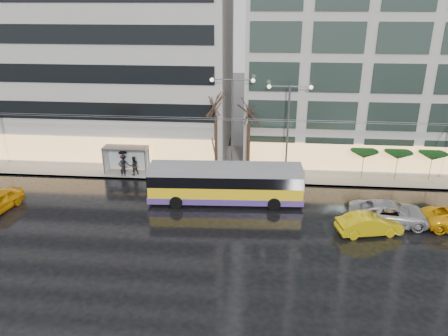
# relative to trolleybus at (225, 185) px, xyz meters

# --- Properties ---
(ground) EXTENTS (140.00, 140.00, 0.00)m
(ground) POSITION_rel_trolleybus_xyz_m (-1.90, -5.08, -1.56)
(ground) COLOR black
(ground) RESTS_ON ground
(sidewalk) EXTENTS (80.00, 10.00, 0.15)m
(sidewalk) POSITION_rel_trolleybus_xyz_m (0.10, 8.92, -1.48)
(sidewalk) COLOR gray
(sidewalk) RESTS_ON ground
(kerb) EXTENTS (80.00, 0.10, 0.15)m
(kerb) POSITION_rel_trolleybus_xyz_m (0.10, 3.97, -1.48)
(kerb) COLOR slate
(kerb) RESTS_ON ground
(building_left) EXTENTS (34.00, 14.00, 22.00)m
(building_left) POSITION_rel_trolleybus_xyz_m (-17.90, 13.92, 9.59)
(building_left) COLOR #ABA8A3
(building_left) RESTS_ON sidewalk
(building_right) EXTENTS (32.00, 14.00, 25.00)m
(building_right) POSITION_rel_trolleybus_xyz_m (17.10, 13.92, 11.09)
(building_right) COLOR #ABA8A3
(building_right) RESTS_ON sidewalk
(trolleybus) EXTENTS (12.52, 5.02, 5.75)m
(trolleybus) POSITION_rel_trolleybus_xyz_m (0.00, 0.00, 0.00)
(trolleybus) COLOR yellow
(trolleybus) RESTS_ON ground
(catenary) EXTENTS (42.24, 5.12, 7.00)m
(catenary) POSITION_rel_trolleybus_xyz_m (-0.90, 2.86, 2.70)
(catenary) COLOR #595B60
(catenary) RESTS_ON ground
(bus_shelter) EXTENTS (4.20, 1.60, 2.51)m
(bus_shelter) POSITION_rel_trolleybus_xyz_m (-10.28, 5.61, 0.40)
(bus_shelter) COLOR #595B60
(bus_shelter) RESTS_ON sidewalk
(street_lamp_near) EXTENTS (3.96, 0.36, 9.03)m
(street_lamp_near) POSITION_rel_trolleybus_xyz_m (0.10, 5.72, 4.43)
(street_lamp_near) COLOR #595B60
(street_lamp_near) RESTS_ON sidewalk
(street_lamp_far) EXTENTS (3.96, 0.36, 8.53)m
(street_lamp_far) POSITION_rel_trolleybus_xyz_m (5.10, 5.72, 4.16)
(street_lamp_far) COLOR #595B60
(street_lamp_far) RESTS_ON sidewalk
(tree_a) EXTENTS (3.20, 3.20, 8.40)m
(tree_a) POSITION_rel_trolleybus_xyz_m (-1.40, 5.92, 5.53)
(tree_a) COLOR black
(tree_a) RESTS_ON sidewalk
(tree_b) EXTENTS (3.20, 3.20, 7.70)m
(tree_b) POSITION_rel_trolleybus_xyz_m (1.60, 6.12, 4.84)
(tree_b) COLOR black
(tree_b) RESTS_ON sidewalk
(parasol_a) EXTENTS (2.50, 2.50, 2.65)m
(parasol_a) POSITION_rel_trolleybus_xyz_m (12.10, 5.92, 0.89)
(parasol_a) COLOR #595B60
(parasol_a) RESTS_ON sidewalk
(parasol_b) EXTENTS (2.50, 2.50, 2.65)m
(parasol_b) POSITION_rel_trolleybus_xyz_m (15.10, 5.92, 0.89)
(parasol_b) COLOR #595B60
(parasol_b) RESTS_ON sidewalk
(parasol_c) EXTENTS (2.50, 2.50, 2.65)m
(parasol_c) POSITION_rel_trolleybus_xyz_m (18.10, 5.92, 0.89)
(parasol_c) COLOR #595B60
(parasol_c) RESTS_ON sidewalk
(taxi_b) EXTENTS (4.82, 2.57, 1.51)m
(taxi_b) POSITION_rel_trolleybus_xyz_m (10.59, -4.16, -0.80)
(taxi_b) COLOR #D6B70B
(taxi_b) RESTS_ON ground
(sedan_silver) EXTENTS (6.07, 3.04, 1.65)m
(sedan_silver) POSITION_rel_trolleybus_xyz_m (12.52, -2.43, -0.73)
(sedan_silver) COLOR #ABAAAF
(sedan_silver) RESTS_ON ground
(pedestrian_a) EXTENTS (1.20, 1.21, 2.19)m
(pedestrian_a) POSITION_rel_trolleybus_xyz_m (-9.94, 4.32, 0.07)
(pedestrian_a) COLOR black
(pedestrian_a) RESTS_ON sidewalk
(pedestrian_b) EXTENTS (1.11, 1.06, 1.81)m
(pedestrian_b) POSITION_rel_trolleybus_xyz_m (-9.03, 4.78, -0.50)
(pedestrian_b) COLOR black
(pedestrian_b) RESTS_ON sidewalk
(pedestrian_c) EXTENTS (1.09, 0.84, 2.11)m
(pedestrian_c) POSITION_rel_trolleybus_xyz_m (-10.26, 5.55, -0.30)
(pedestrian_c) COLOR black
(pedestrian_c) RESTS_ON sidewalk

